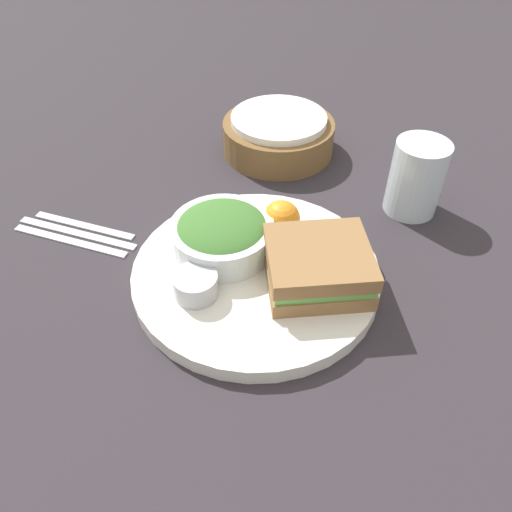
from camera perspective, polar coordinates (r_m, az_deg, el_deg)
ground_plane at (r=0.66m, az=0.00°, el=-2.63°), size 4.00×4.00×0.00m
plate at (r=0.65m, az=0.00°, el=-1.98°), size 0.32×0.32×0.02m
sandwich at (r=0.61m, az=7.10°, el=-1.12°), size 0.14×0.13×0.05m
salad_bowl at (r=0.65m, az=-3.89°, el=2.59°), size 0.14×0.14×0.05m
dressing_cup at (r=0.60m, az=-6.91°, el=-3.31°), size 0.05×0.05×0.03m
orange_wedge at (r=0.68m, az=2.89°, el=4.25°), size 0.05×0.05×0.05m
drink_glass at (r=0.77m, az=17.84°, el=8.52°), size 0.08×0.08×0.11m
bread_basket at (r=0.89m, az=2.57°, el=13.69°), size 0.19×0.19×0.07m
fork at (r=0.76m, az=-20.53°, el=1.69°), size 0.18×0.06×0.01m
knife at (r=0.77m, az=-19.79°, el=2.54°), size 0.19×0.06×0.01m
spoon at (r=0.78m, az=-19.06°, el=3.36°), size 0.16×0.06×0.01m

